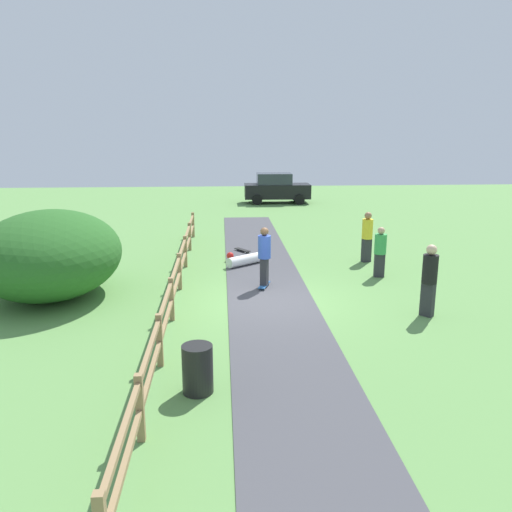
{
  "coord_description": "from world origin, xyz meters",
  "views": [
    {
      "loc": [
        -1.32,
        -13.52,
        4.63
      ],
      "look_at": [
        -0.33,
        1.22,
        1.0
      ],
      "focal_mm": 36.15,
      "sensor_mm": 36.0,
      "label": 1
    }
  ],
  "objects_px": {
    "trash_bin": "(198,369)",
    "parked_car_black": "(276,188)",
    "bystander_black": "(429,277)",
    "bush_large": "(50,254)",
    "skateboard_loose": "(242,250)",
    "bystander_green": "(380,250)",
    "bystander_yellow": "(367,234)",
    "skater_fallen": "(243,260)",
    "skater_riding": "(264,254)"
  },
  "relations": [
    {
      "from": "bystander_yellow",
      "to": "bystander_black",
      "type": "distance_m",
      "value": 5.59
    },
    {
      "from": "trash_bin",
      "to": "skater_riding",
      "type": "relative_size",
      "value": 0.49
    },
    {
      "from": "trash_bin",
      "to": "bystander_yellow",
      "type": "distance_m",
      "value": 10.77
    },
    {
      "from": "skater_riding",
      "to": "bystander_green",
      "type": "xyz_separation_m",
      "value": [
        3.8,
        0.94,
        -0.15
      ]
    },
    {
      "from": "bush_large",
      "to": "skater_fallen",
      "type": "height_order",
      "value": "bush_large"
    },
    {
      "from": "bystander_green",
      "to": "bystander_black",
      "type": "relative_size",
      "value": 0.88
    },
    {
      "from": "skater_riding",
      "to": "parked_car_black",
      "type": "relative_size",
      "value": 0.43
    },
    {
      "from": "skateboard_loose",
      "to": "parked_car_black",
      "type": "distance_m",
      "value": 14.01
    },
    {
      "from": "skater_fallen",
      "to": "bystander_green",
      "type": "height_order",
      "value": "bystander_green"
    },
    {
      "from": "bush_large",
      "to": "bystander_yellow",
      "type": "bearing_deg",
      "value": 18.36
    },
    {
      "from": "bystander_yellow",
      "to": "parked_car_black",
      "type": "bearing_deg",
      "value": 95.97
    },
    {
      "from": "skater_fallen",
      "to": "parked_car_black",
      "type": "bearing_deg",
      "value": 79.85
    },
    {
      "from": "skater_riding",
      "to": "bystander_yellow",
      "type": "bearing_deg",
      "value": 36.61
    },
    {
      "from": "skater_riding",
      "to": "skater_fallen",
      "type": "relative_size",
      "value": 1.35
    },
    {
      "from": "trash_bin",
      "to": "bystander_green",
      "type": "relative_size",
      "value": 0.55
    },
    {
      "from": "parked_car_black",
      "to": "skater_riding",
      "type": "bearing_deg",
      "value": -97.13
    },
    {
      "from": "bush_large",
      "to": "skateboard_loose",
      "type": "bearing_deg",
      "value": 42.3
    },
    {
      "from": "skater_riding",
      "to": "bystander_yellow",
      "type": "height_order",
      "value": "skater_riding"
    },
    {
      "from": "skater_fallen",
      "to": "skateboard_loose",
      "type": "distance_m",
      "value": 2.0
    },
    {
      "from": "skateboard_loose",
      "to": "bystander_green",
      "type": "distance_m",
      "value": 5.74
    },
    {
      "from": "bush_large",
      "to": "skater_riding",
      "type": "bearing_deg",
      "value": 3.78
    },
    {
      "from": "bystander_yellow",
      "to": "bystander_green",
      "type": "xyz_separation_m",
      "value": [
        -0.13,
        -1.97,
        -0.11
      ]
    },
    {
      "from": "trash_bin",
      "to": "bystander_black",
      "type": "xyz_separation_m",
      "value": [
        5.66,
        3.57,
        0.59
      ]
    },
    {
      "from": "bystander_green",
      "to": "bystander_yellow",
      "type": "bearing_deg",
      "value": 86.35
    },
    {
      "from": "trash_bin",
      "to": "bystander_green",
      "type": "xyz_separation_m",
      "value": [
        5.52,
        7.19,
        0.44
      ]
    },
    {
      "from": "skateboard_loose",
      "to": "bystander_yellow",
      "type": "distance_m",
      "value": 4.82
    },
    {
      "from": "skater_riding",
      "to": "bystander_green",
      "type": "height_order",
      "value": "skater_riding"
    },
    {
      "from": "bystander_green",
      "to": "parked_car_black",
      "type": "xyz_separation_m",
      "value": [
        -1.49,
        17.46,
        0.07
      ]
    },
    {
      "from": "bush_large",
      "to": "trash_bin",
      "type": "height_order",
      "value": "bush_large"
    },
    {
      "from": "bystander_black",
      "to": "parked_car_black",
      "type": "height_order",
      "value": "parked_car_black"
    },
    {
      "from": "skateboard_loose",
      "to": "bystander_green",
      "type": "relative_size",
      "value": 0.47
    },
    {
      "from": "bush_large",
      "to": "skateboard_loose",
      "type": "height_order",
      "value": "bush_large"
    },
    {
      "from": "bush_large",
      "to": "skater_fallen",
      "type": "relative_size",
      "value": 3.46
    },
    {
      "from": "trash_bin",
      "to": "parked_car_black",
      "type": "distance_m",
      "value": 24.98
    },
    {
      "from": "skater_riding",
      "to": "parked_car_black",
      "type": "height_order",
      "value": "parked_car_black"
    },
    {
      "from": "bystander_green",
      "to": "parked_car_black",
      "type": "bearing_deg",
      "value": 94.89
    },
    {
      "from": "skateboard_loose",
      "to": "bystander_black",
      "type": "xyz_separation_m",
      "value": [
        4.41,
        -7.37,
        0.95
      ]
    },
    {
      "from": "bush_large",
      "to": "trash_bin",
      "type": "bearing_deg",
      "value": -53.32
    },
    {
      "from": "bush_large",
      "to": "parked_car_black",
      "type": "relative_size",
      "value": 1.11
    },
    {
      "from": "bystander_yellow",
      "to": "trash_bin",
      "type": "bearing_deg",
      "value": -121.64
    },
    {
      "from": "trash_bin",
      "to": "parked_car_black",
      "type": "bearing_deg",
      "value": 80.73
    },
    {
      "from": "skater_fallen",
      "to": "parked_car_black",
      "type": "distance_m",
      "value": 15.97
    },
    {
      "from": "skater_riding",
      "to": "skater_fallen",
      "type": "xyz_separation_m",
      "value": [
        -0.51,
        2.71,
        -0.84
      ]
    },
    {
      "from": "skateboard_loose",
      "to": "bystander_green",
      "type": "xyz_separation_m",
      "value": [
        4.26,
        -3.76,
        0.81
      ]
    },
    {
      "from": "skater_fallen",
      "to": "bystander_green",
      "type": "xyz_separation_m",
      "value": [
        4.31,
        -1.76,
        0.69
      ]
    },
    {
      "from": "bystander_yellow",
      "to": "skater_fallen",
      "type": "bearing_deg",
      "value": -177.32
    },
    {
      "from": "bystander_yellow",
      "to": "bystander_black",
      "type": "xyz_separation_m",
      "value": [
        0.02,
        -5.59,
        0.04
      ]
    },
    {
      "from": "bush_large",
      "to": "bystander_yellow",
      "type": "relative_size",
      "value": 2.6
    },
    {
      "from": "skater_fallen",
      "to": "parked_car_black",
      "type": "height_order",
      "value": "parked_car_black"
    },
    {
      "from": "parked_car_black",
      "to": "bush_large",
      "type": "bearing_deg",
      "value": -114.0
    }
  ]
}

